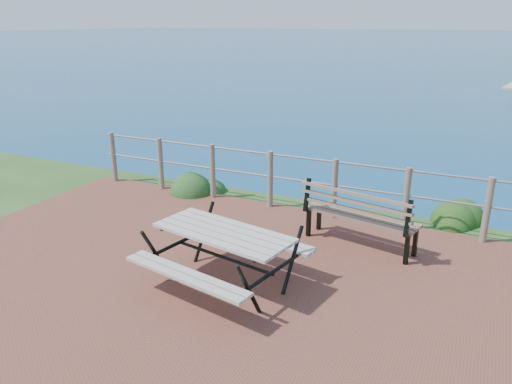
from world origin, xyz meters
TOP-DOWN VIEW (x-y plane):
  - ground at (0.00, 0.00)m, footprint 10.00×7.00m
  - ocean at (0.00, 200.00)m, footprint 1200.00×1200.00m
  - safety_railing at (0.00, 3.35)m, footprint 9.40×0.10m
  - picnic_table at (-0.56, 0.60)m, footprint 1.82×1.47m
  - park_bench at (0.67, 2.44)m, footprint 1.71×0.75m
  - shrub_lip_west at (-2.70, 3.61)m, footprint 0.81×0.81m
  - shrub_lip_east at (1.85, 4.08)m, footprint 0.82×0.82m

SIDE VIEW (x-z plane):
  - ground at x=0.00m, z-range -0.06..0.06m
  - ocean at x=0.00m, z-range 0.00..0.00m
  - shrub_lip_west at x=-2.70m, z-range -0.28..0.28m
  - shrub_lip_east at x=1.85m, z-range -0.29..0.29m
  - picnic_table at x=-0.56m, z-range 0.10..0.83m
  - safety_railing at x=0.00m, z-range 0.07..1.07m
  - park_bench at x=0.67m, z-range 0.15..1.08m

